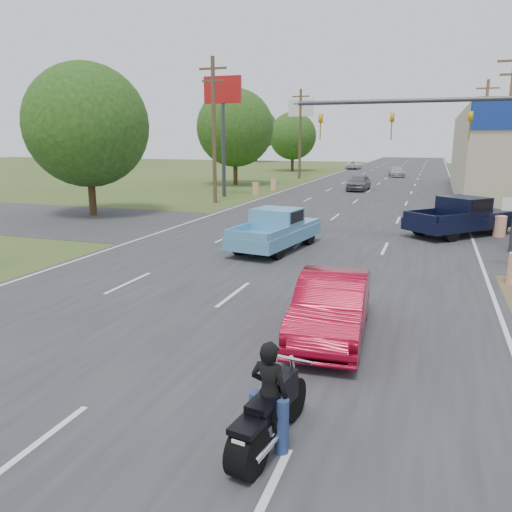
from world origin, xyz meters
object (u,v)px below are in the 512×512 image
at_px(red_convertible, 331,307).
at_px(distant_car_silver, 397,172).
at_px(navy_pickup, 463,216).
at_px(distant_car_white, 354,165).
at_px(distant_car_grey, 359,183).
at_px(rider, 269,400).
at_px(motorcycle, 267,420).
at_px(blue_pickup, 277,229).

xyz_separation_m(red_convertible, distant_car_silver, (-2.36, 53.36, -0.10)).
relative_size(navy_pickup, distant_car_white, 1.25).
bearing_deg(distant_car_grey, rider, -80.74).
relative_size(motorcycle, blue_pickup, 0.43).
height_order(rider, distant_car_grey, rider).
height_order(rider, distant_car_white, rider).
bearing_deg(distant_car_white, blue_pickup, 94.18).
bearing_deg(motorcycle, distant_car_grey, 104.70).
bearing_deg(distant_car_white, rider, 96.25).
relative_size(red_convertible, rider, 2.74).
xyz_separation_m(red_convertible, motorcycle, (-0.02, -4.66, -0.21)).
bearing_deg(navy_pickup, distant_car_silver, 140.67).
height_order(motorcycle, distant_car_silver, distant_car_silver).
distance_m(rider, distant_car_grey, 39.29).
xyz_separation_m(red_convertible, distant_car_white, (-9.82, 67.91, -0.11)).
xyz_separation_m(rider, distant_car_white, (-9.81, 72.51, -0.19)).
height_order(motorcycle, distant_car_white, distant_car_white).
height_order(blue_pickup, distant_car_grey, blue_pickup).
bearing_deg(red_convertible, navy_pickup, 72.61).
distance_m(motorcycle, distant_car_grey, 39.36).
bearing_deg(distant_car_silver, distant_car_grey, -105.07).
height_order(distant_car_grey, distant_car_silver, distant_car_grey).
relative_size(rider, distant_car_silver, 0.37).
bearing_deg(rider, navy_pickup, -91.71).
height_order(navy_pickup, distant_car_silver, navy_pickup).
distance_m(motorcycle, navy_pickup, 19.58).
distance_m(rider, blue_pickup, 13.85).
height_order(red_convertible, distant_car_silver, red_convertible).
relative_size(motorcycle, distant_car_white, 0.52).
xyz_separation_m(blue_pickup, distant_car_silver, (1.62, 44.69, -0.24)).
bearing_deg(blue_pickup, distant_car_silver, 96.74).
relative_size(navy_pickup, distant_car_grey, 1.34).
distance_m(red_convertible, distant_car_grey, 34.73).
distance_m(rider, distant_car_silver, 58.01).
bearing_deg(distant_car_grey, distant_car_silver, 87.22).
xyz_separation_m(blue_pickup, navy_pickup, (7.42, 5.93, 0.06)).
xyz_separation_m(distant_car_silver, distant_car_white, (-7.46, 14.55, -0.01)).
xyz_separation_m(rider, blue_pickup, (-3.97, 13.27, 0.06)).
height_order(motorcycle, distant_car_grey, distant_car_grey).
bearing_deg(blue_pickup, distant_car_white, 104.44).
relative_size(motorcycle, rider, 1.43).
distance_m(distant_car_silver, distant_car_white, 16.36).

